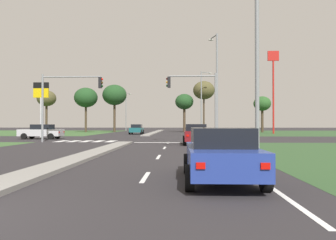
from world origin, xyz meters
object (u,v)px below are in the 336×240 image
Objects in this scene: treeline_second at (86,98)px; car_maroon_third at (196,134)px; car_silver_second at (41,132)px; fastfood_pole_sign at (273,74)px; street_lamp_second at (216,82)px; street_lamp_fourth at (126,109)px; treeline_fourth at (184,102)px; car_blue_fourth at (220,154)px; traffic_signal_near_right at (198,95)px; street_lamp_third at (202,99)px; street_lamp_near at (253,49)px; car_teal_near at (137,129)px; treeline_third at (115,95)px; fuel_price_totem at (41,97)px; traffic_signal_near_left at (64,95)px; treeline_near at (47,99)px; treeline_fifth at (204,91)px; treeline_sixth at (262,104)px.

car_maroon_third is at bearing -62.18° from treeline_second.
fastfood_pole_sign is (29.80, 20.00, 8.90)m from car_silver_second.
street_lamp_second is 1.19× the size of street_lamp_fourth.
treeline_second reaches higher than treeline_fourth.
car_blue_fourth is 68.81m from street_lamp_fourth.
street_lamp_third is at bearing 85.57° from traffic_signal_near_right.
car_teal_near is at bearing 106.50° from street_lamp_near.
treeline_third is 13.79m from treeline_fourth.
street_lamp_second is at bearing -61.85° from treeline_third.
car_blue_fourth is 24.36m from street_lamp_second.
street_lamp_second is 1.64× the size of fuel_price_totem.
traffic_signal_near_left is at bearing -87.04° from street_lamp_fourth.
treeline_near is at bearing 165.29° from fastfood_pole_sign.
fuel_price_totem is 29.07m from treeline_near.
treeline_fifth is (3.34, 53.38, 7.18)m from car_blue_fourth.
street_lamp_fourth is 31.58m from treeline_sixth.
street_lamp_third is 6.35m from treeline_fourth.
fastfood_pole_sign reaches higher than treeline_second.
treeline_second is (-11.42, 12.00, 5.83)m from car_teal_near.
street_lamp_near is 29.90m from fuel_price_totem.
fastfood_pole_sign is 1.62× the size of treeline_near.
treeline_fifth is at bearing 176.21° from treeline_sixth.
street_lamp_fourth is at bearing 141.00° from treeline_fifth.
treeline_fourth is (27.77, -1.91, -0.89)m from treeline_near.
treeline_sixth is (14.56, -1.28, -0.48)m from treeline_fourth.
car_blue_fourth is at bearing -70.01° from treeline_second.
fastfood_pole_sign is at bearing -13.95° from treeline_second.
fuel_price_totem is (-6.25, 9.65, 0.60)m from traffic_signal_near_left.
treeline_near reaches higher than car_teal_near.
treeline_near is at bearing 114.64° from traffic_signal_near_left.
fuel_price_totem is at bearing 122.92° from traffic_signal_near_left.
treeline_sixth is (25.51, 33.48, 1.13)m from traffic_signal_near_left.
traffic_signal_near_left is 0.65× the size of street_lamp_near.
treeline_sixth is at bearing -0.68° from treeline_second.
treeline_fifth reaches higher than street_lamp_fourth.
traffic_signal_near_right is 0.56× the size of street_lamp_second.
car_blue_fourth is at bearing -147.51° from car_silver_second.
treeline_third is at bearing 94.42° from traffic_signal_near_left.
car_maroon_third is at bearing -117.96° from car_silver_second.
car_blue_fourth is 0.33× the size of fastfood_pole_sign.
fuel_price_totem is 24.36m from treeline_second.
treeline_third is 0.95× the size of treeline_fifth.
street_lamp_fourth is (-14.23, 48.10, 0.94)m from traffic_signal_near_right.
street_lamp_fourth is 0.66× the size of fastfood_pole_sign.
street_lamp_second reaches higher than fuel_price_totem.
treeline_sixth is (0.15, 7.88, -4.40)m from fastfood_pole_sign.
treeline_fourth is (-3.05, 5.57, -0.17)m from street_lamp_third.
fastfood_pole_sign reaches higher than car_teal_near.
street_lamp_near reaches higher than car_silver_second.
car_teal_near reaches higher than car_blue_fourth.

